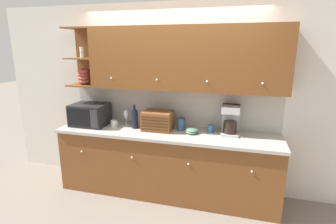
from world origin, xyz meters
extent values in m
plane|color=slate|center=(0.00, 0.00, 0.00)|extent=(24.00, 24.00, 0.00)
cube|color=silver|center=(0.00, 0.03, 1.30)|extent=(5.37, 0.06, 2.60)
cube|color=brown|center=(0.00, -0.31, 0.43)|extent=(2.97, 0.62, 0.87)
cube|color=#B7B2A8|center=(0.00, -0.32, 0.89)|extent=(2.99, 0.65, 0.04)
sphere|color=white|center=(-1.11, -0.62, 0.63)|extent=(0.03, 0.03, 0.03)
sphere|color=white|center=(-0.37, -0.62, 0.63)|extent=(0.03, 0.03, 0.03)
sphere|color=white|center=(0.37, -0.62, 0.63)|extent=(0.03, 0.03, 0.03)
sphere|color=white|center=(1.11, -0.62, 0.63)|extent=(0.03, 0.03, 0.03)
cube|color=#B7B2A8|center=(0.00, -0.01, 1.19)|extent=(2.97, 0.01, 0.55)
cube|color=brown|center=(0.21, -0.18, 1.87)|extent=(2.55, 0.35, 0.81)
cube|color=brown|center=(-1.27, -0.01, 1.87)|extent=(0.42, 0.02, 0.81)
cube|color=brown|center=(-1.27, -0.18, 1.47)|extent=(0.42, 0.35, 0.02)
cube|color=brown|center=(-1.27, -0.18, 1.85)|extent=(0.42, 0.35, 0.02)
cube|color=brown|center=(-1.27, -0.18, 2.27)|extent=(0.42, 0.35, 0.02)
sphere|color=white|center=(-0.75, -0.36, 1.61)|extent=(0.03, 0.03, 0.03)
sphere|color=white|center=(-0.11, -0.36, 1.61)|extent=(0.03, 0.03, 0.03)
sphere|color=white|center=(0.53, -0.36, 1.61)|extent=(0.03, 0.03, 0.03)
sphere|color=white|center=(1.17, -0.36, 1.61)|extent=(0.03, 0.03, 0.03)
ellipsoid|color=#9E473D|center=(-1.27, -0.18, 1.52)|extent=(0.18, 0.18, 0.08)
ellipsoid|color=#9E473D|center=(-1.27, -0.18, 1.57)|extent=(0.18, 0.18, 0.08)
ellipsoid|color=#9E473D|center=(-1.27, -0.18, 1.62)|extent=(0.18, 0.18, 0.08)
ellipsoid|color=#9E473D|center=(-1.27, -0.18, 1.67)|extent=(0.18, 0.18, 0.08)
cylinder|color=silver|center=(-1.27, -0.18, 1.90)|extent=(0.07, 0.07, 0.08)
cylinder|color=silver|center=(-1.27, -0.18, 1.98)|extent=(0.07, 0.07, 0.07)
cube|color=black|center=(-1.15, -0.30, 1.06)|extent=(0.50, 0.39, 0.31)
cube|color=black|center=(-1.20, -0.50, 1.06)|extent=(0.35, 0.01, 0.25)
cube|color=#2D2D33|center=(-0.97, -0.50, 1.06)|extent=(0.11, 0.01, 0.25)
cylinder|color=silver|center=(-0.78, -0.29, 0.96)|extent=(0.09, 0.09, 0.09)
torus|color=silver|center=(-0.73, -0.29, 0.96)|extent=(0.01, 0.06, 0.06)
cylinder|color=silver|center=(-0.64, -0.18, 0.91)|extent=(0.07, 0.07, 0.01)
cylinder|color=silver|center=(-0.64, -0.18, 0.96)|extent=(0.01, 0.01, 0.09)
ellipsoid|color=silver|center=(-0.64, -0.18, 1.07)|extent=(0.07, 0.07, 0.13)
cylinder|color=black|center=(-0.46, -0.27, 1.02)|extent=(0.09, 0.09, 0.23)
sphere|color=black|center=(-0.46, -0.27, 1.14)|extent=(0.09, 0.09, 0.09)
cylinder|color=black|center=(-0.46, -0.27, 1.20)|extent=(0.03, 0.03, 0.08)
cube|color=brown|center=(-0.13, -0.26, 1.04)|extent=(0.40, 0.29, 0.26)
cube|color=#432713|center=(-0.13, -0.41, 0.96)|extent=(0.37, 0.01, 0.02)
cube|color=#432713|center=(-0.13, -0.41, 1.00)|extent=(0.37, 0.01, 0.02)
cube|color=#432713|center=(-0.13, -0.41, 1.04)|extent=(0.37, 0.01, 0.02)
cube|color=#432713|center=(-0.13, -0.41, 1.08)|extent=(0.37, 0.01, 0.02)
cube|color=#432713|center=(-0.13, -0.41, 1.12)|extent=(0.37, 0.01, 0.02)
cylinder|color=#33567A|center=(0.17, -0.19, 0.99)|extent=(0.11, 0.11, 0.16)
cylinder|color=navy|center=(0.17, -0.19, 1.07)|extent=(0.12, 0.12, 0.01)
ellipsoid|color=slate|center=(0.35, -0.29, 0.93)|extent=(0.16, 0.16, 0.04)
ellipsoid|color=slate|center=(0.35, -0.29, 0.96)|extent=(0.15, 0.15, 0.04)
cylinder|color=#38669E|center=(0.57, -0.18, 0.96)|extent=(0.08, 0.08, 0.10)
torus|color=#38669E|center=(0.62, -0.18, 0.96)|extent=(0.01, 0.07, 0.07)
cube|color=#B7B7BC|center=(0.83, -0.20, 0.92)|extent=(0.22, 0.26, 0.03)
cylinder|color=black|center=(0.83, -0.22, 1.02)|extent=(0.17, 0.17, 0.15)
cube|color=#B7B7BC|center=(0.83, -0.10, 1.10)|extent=(0.22, 0.06, 0.38)
cube|color=#B7B7BC|center=(0.83, -0.20, 1.25)|extent=(0.22, 0.26, 0.08)
camera|label=1|loc=(0.91, -3.52, 2.03)|focal=28.00mm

